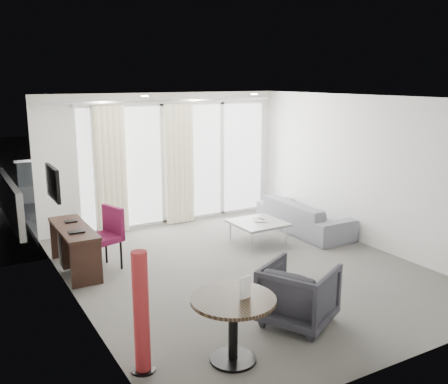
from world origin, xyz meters
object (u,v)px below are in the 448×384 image
red_lamp (141,313)px  sofa (304,216)px  desk_chair (102,239)px  round_table (233,330)px  coffee_table (258,232)px  rattan_chair_a (176,191)px  tub_armchair (299,294)px  desk (75,249)px  rattan_chair_b (224,178)px

red_lamp → sofa: size_ratio=0.61×
desk_chair → red_lamp: (-0.45, -2.89, 0.15)m
round_table → coffee_table: size_ratio=1.01×
round_table → desk_chair: bearing=97.7°
desk_chair → rattan_chair_a: 3.67m
desk_chair → tub_armchair: desk_chair is taller
red_lamp → coffee_table: red_lamp is taller
desk → desk_chair: 0.44m
round_table → rattan_chair_b: 7.58m
coffee_table → rattan_chair_b: (1.34, 3.58, 0.22)m
round_table → sofa: bearing=42.6°
rattan_chair_a → rattan_chair_b: (1.64, 0.74, 0.00)m
desk → desk_chair: (0.38, -0.16, 0.14)m
red_lamp → sofa: bearing=33.8°
round_table → red_lamp: 0.96m
tub_armchair → coffee_table: bearing=-52.2°
sofa → rattan_chair_a: rattan_chair_a is taller
coffee_table → sofa: (1.15, 0.15, 0.11)m
desk → rattan_chair_a: size_ratio=1.76×
sofa → rattan_chair_a: 3.06m
desk → coffee_table: size_ratio=1.69×
red_lamp → desk_chair: bearing=81.2°
desk → rattan_chair_b: (4.48, 3.29, 0.08)m
sofa → rattan_chair_a: bearing=28.2°
red_lamp → coffee_table: (3.20, 2.76, -0.44)m
rattan_chair_b → sofa: bearing=-106.3°
round_table → rattan_chair_b: rattan_chair_b is taller
desk → tub_armchair: size_ratio=1.82×
round_table → rattan_chair_a: 6.24m
rattan_chair_a → rattan_chair_b: bearing=25.8°
coffee_table → sofa: size_ratio=0.42×
desk_chair → coffee_table: (2.76, -0.13, -0.29)m
desk → tub_armchair: tub_armchair is taller
red_lamp → rattan_chair_b: red_lamp is taller
round_table → desk: bearing=103.6°
tub_armchair → sofa: 3.74m
desk_chair → rattan_chair_a: (2.46, 2.72, -0.06)m
sofa → rattan_chair_b: rattan_chair_b is taller
desk_chair → round_table: 3.21m
round_table → tub_armchair: (1.09, 0.32, 0.02)m
desk_chair → round_table: (0.43, -3.18, -0.13)m
tub_armchair → rattan_chair_a: size_ratio=0.97×
red_lamp → tub_armchair: 1.99m
desk → red_lamp: red_lamp is taller
desk_chair → coffee_table: desk_chair is taller
tub_armchair → rattan_chair_b: (2.58, 6.31, 0.05)m
desk → rattan_chair_a: (2.85, 2.55, 0.07)m
desk → tub_armchair: bearing=-57.8°
sofa → round_table: bearing=132.6°
red_lamp → coffee_table: size_ratio=1.45×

